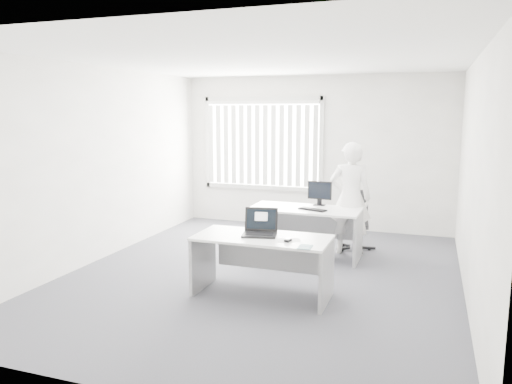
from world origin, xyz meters
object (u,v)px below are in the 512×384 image
(desk_far, at_px, (305,222))
(monitor, at_px, (320,193))
(person, at_px, (350,198))
(office_chair, at_px, (355,231))
(desk_near, at_px, (262,253))
(laptop, at_px, (259,223))

(desk_far, height_order, monitor, monitor)
(desk_far, height_order, person, person)
(office_chair, bearing_deg, person, -107.98)
(office_chair, distance_m, person, 0.64)
(desk_far, relative_size, person, 0.95)
(desk_near, distance_m, laptop, 0.36)
(desk_far, xyz_separation_m, monitor, (0.15, 0.29, 0.39))
(monitor, bearing_deg, office_chair, 41.04)
(desk_near, relative_size, laptop, 4.00)
(desk_far, distance_m, monitor, 0.51)
(desk_far, relative_size, laptop, 4.12)
(desk_near, xyz_separation_m, person, (0.69, 2.13, 0.34))
(laptop, xyz_separation_m, monitor, (0.28, 2.01, 0.05))
(desk_near, distance_m, person, 2.27)
(office_chair, xyz_separation_m, monitor, (-0.50, -0.38, 0.64))
(office_chair, distance_m, monitor, 0.89)
(desk_near, relative_size, office_chair, 1.71)
(office_chair, bearing_deg, desk_near, -115.46)
(desk_near, height_order, monitor, monitor)
(office_chair, relative_size, person, 0.54)
(desk_near, bearing_deg, laptop, 156.69)
(person, height_order, monitor, person)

